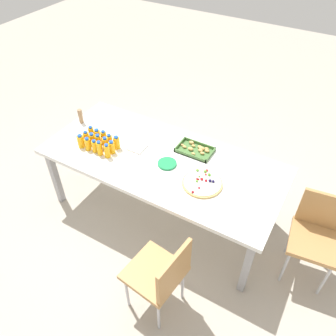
{
  "coord_description": "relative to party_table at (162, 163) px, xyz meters",
  "views": [
    {
      "loc": [
        1.22,
        -2.0,
        2.76
      ],
      "look_at": [
        0.12,
        -0.1,
        0.75
      ],
      "focal_mm": 36.03,
      "sensor_mm": 36.0,
      "label": 1
    }
  ],
  "objects": [
    {
      "name": "juice_bottle_12",
      "position": [
        -0.6,
        -0.08,
        0.13
      ],
      "size": [
        0.05,
        0.05,
        0.15
      ],
      "color": "#FAAD14",
      "rests_on": "party_table"
    },
    {
      "name": "party_table",
      "position": [
        0.0,
        0.0,
        0.0
      ],
      "size": [
        2.24,
        1.0,
        0.73
      ],
      "color": "white",
      "rests_on": "ground_plane"
    },
    {
      "name": "juice_bottle_10",
      "position": [
        -0.75,
        -0.08,
        0.13
      ],
      "size": [
        0.05,
        0.05,
        0.15
      ],
      "color": "#F9AE14",
      "rests_on": "party_table"
    },
    {
      "name": "fruit_pizza",
      "position": [
        0.46,
        -0.11,
        0.07
      ],
      "size": [
        0.34,
        0.34,
        0.05
      ],
      "color": "tan",
      "rests_on": "party_table"
    },
    {
      "name": "juice_bottle_13",
      "position": [
        -0.53,
        -0.08,
        0.12
      ],
      "size": [
        0.05,
        0.05,
        0.13
      ],
      "color": "#F9AD14",
      "rests_on": "party_table"
    },
    {
      "name": "juice_bottle_1",
      "position": [
        -0.67,
        -0.23,
        0.12
      ],
      "size": [
        0.05,
        0.05,
        0.14
      ],
      "color": "#F9AD14",
      "rests_on": "party_table"
    },
    {
      "name": "juice_bottle_9",
      "position": [
        -0.45,
        -0.15,
        0.12
      ],
      "size": [
        0.06,
        0.06,
        0.13
      ],
      "color": "#FAAC14",
      "rests_on": "party_table"
    },
    {
      "name": "chair_near_right",
      "position": [
        0.52,
        -0.89,
        -0.17
      ],
      "size": [
        0.44,
        0.44,
        0.83
      ],
      "rotation": [
        0.0,
        0.0,
        1.45
      ],
      "color": "#B7844C",
      "rests_on": "ground_plane"
    },
    {
      "name": "ground_plane",
      "position": [
        0.0,
        0.0,
        -0.67
      ],
      "size": [
        12.0,
        12.0,
        0.0
      ],
      "primitive_type": "plane",
      "color": "#B2A899"
    },
    {
      "name": "juice_bottle_3",
      "position": [
        -0.53,
        -0.23,
        0.13
      ],
      "size": [
        0.05,
        0.05,
        0.15
      ],
      "color": "#F9AE14",
      "rests_on": "party_table"
    },
    {
      "name": "napkin_stack",
      "position": [
        -0.28,
        0.02,
        0.06
      ],
      "size": [
        0.15,
        0.15,
        0.02
      ],
      "primitive_type": "cube",
      "color": "white",
      "rests_on": "party_table"
    },
    {
      "name": "chair_end",
      "position": [
        1.44,
        0.07,
        -0.17
      ],
      "size": [
        0.45,
        0.45,
        0.83
      ],
      "rotation": [
        0.0,
        0.0,
        3.26
      ],
      "color": "#B7844C",
      "rests_on": "ground_plane"
    },
    {
      "name": "juice_bottle_7",
      "position": [
        -0.61,
        -0.15,
        0.13
      ],
      "size": [
        0.06,
        0.06,
        0.15
      ],
      "color": "#FAAC14",
      "rests_on": "party_table"
    },
    {
      "name": "juice_bottle_6",
      "position": [
        -0.68,
        -0.16,
        0.12
      ],
      "size": [
        0.06,
        0.06,
        0.14
      ],
      "color": "#F9AC14",
      "rests_on": "party_table"
    },
    {
      "name": "juice_bottle_5",
      "position": [
        -0.75,
        -0.16,
        0.12
      ],
      "size": [
        0.05,
        0.05,
        0.13
      ],
      "color": "#F9AC14",
      "rests_on": "party_table"
    },
    {
      "name": "juice_bottle_0",
      "position": [
        -0.76,
        -0.23,
        0.12
      ],
      "size": [
        0.06,
        0.06,
        0.14
      ],
      "color": "#F9AC14",
      "rests_on": "party_table"
    },
    {
      "name": "plate_stack",
      "position": [
        0.08,
        -0.04,
        0.07
      ],
      "size": [
        0.17,
        0.17,
        0.02
      ],
      "color": "#1E8C4C",
      "rests_on": "party_table"
    },
    {
      "name": "juice_bottle_4",
      "position": [
        -0.45,
        -0.22,
        0.12
      ],
      "size": [
        0.05,
        0.05,
        0.14
      ],
      "color": "#FAAC14",
      "rests_on": "party_table"
    },
    {
      "name": "snack_tray",
      "position": [
        0.21,
        0.26,
        0.07
      ],
      "size": [
        0.34,
        0.22,
        0.04
      ],
      "color": "#477238",
      "rests_on": "party_table"
    },
    {
      "name": "juice_bottle_11",
      "position": [
        -0.68,
        -0.08,
        0.12
      ],
      "size": [
        0.06,
        0.06,
        0.14
      ],
      "color": "#F9AD14",
      "rests_on": "party_table"
    },
    {
      "name": "juice_bottle_8",
      "position": [
        -0.53,
        -0.15,
        0.12
      ],
      "size": [
        0.06,
        0.06,
        0.14
      ],
      "color": "#FAAC14",
      "rests_on": "party_table"
    },
    {
      "name": "cardboard_tube",
      "position": [
        -1.03,
        0.08,
        0.13
      ],
      "size": [
        0.04,
        0.04,
        0.16
      ],
      "primitive_type": "cylinder",
      "color": "#9E7A56",
      "rests_on": "party_table"
    },
    {
      "name": "juice_bottle_2",
      "position": [
        -0.6,
        -0.22,
        0.12
      ],
      "size": [
        0.05,
        0.05,
        0.13
      ],
      "color": "#FAAD14",
      "rests_on": "party_table"
    },
    {
      "name": "juice_bottle_14",
      "position": [
        -0.45,
        -0.08,
        0.12
      ],
      "size": [
        0.06,
        0.06,
        0.13
      ],
      "color": "#FAAD14",
      "rests_on": "party_table"
    }
  ]
}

